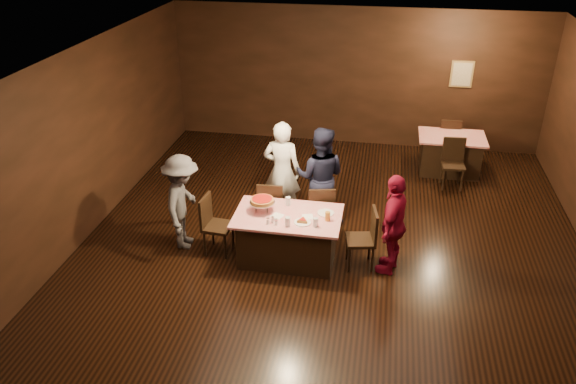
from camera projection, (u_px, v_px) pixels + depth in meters
The scene contains 23 objects.
room at pixel (332, 136), 7.52m from camera, with size 10.00×10.04×3.02m.
main_table at pixel (288, 237), 8.55m from camera, with size 1.60×1.00×0.77m, color #AD0B15.
back_table at pixel (450, 154), 11.30m from camera, with size 1.30×0.90×0.77m, color red.
chair_far_left at pixel (272, 206), 9.22m from camera, with size 0.42×0.42×0.95m, color black.
chair_far_right at pixel (320, 210), 9.10m from camera, with size 0.42×0.42×0.95m, color black.
chair_end_left at pixel (218, 225), 8.68m from camera, with size 0.42×0.42×0.95m, color black.
chair_end_right at pixel (361, 239), 8.34m from camera, with size 0.42×0.42×0.95m, color black.
chair_back_near at pixel (453, 164), 10.65m from camera, with size 0.42×0.42×0.95m, color black.
chair_back_far at pixel (448, 139), 11.78m from camera, with size 0.42×0.42×0.95m, color black.
diner_white_jacket at pixel (282, 171), 9.44m from camera, with size 0.64×0.42×1.77m, color white.
diner_navy_hoodie at pixel (320, 177), 9.30m from camera, with size 0.84×0.66×1.73m, color black.
diner_grey_knit at pixel (183, 202), 8.70m from camera, with size 1.01×0.58×1.56m, color #504F54.
diner_red_shirt at pixel (394, 224), 8.11m from camera, with size 0.92×0.38×1.57m, color maroon.
pizza_stand at pixel (262, 201), 8.39m from camera, with size 0.38×0.38×0.22m.
plate_with_slice at pixel (303, 221), 8.16m from camera, with size 0.25×0.25×0.06m.
plate_empty at pixel (326, 213), 8.41m from camera, with size 0.25×0.25×0.01m, color white.
glass_front_left at pixel (288, 222), 8.07m from camera, with size 0.08×0.08×0.14m, color silver.
glass_front_right at pixel (316, 222), 8.05m from camera, with size 0.08×0.08×0.14m, color silver.
glass_amber at pixel (328, 216), 8.20m from camera, with size 0.08×0.08×0.14m, color #BF7F26.
glass_back at pixel (288, 201), 8.61m from camera, with size 0.08×0.08×0.14m, color silver.
condiments at pixel (272, 221), 8.13m from camera, with size 0.17×0.10×0.09m.
napkin_center at pixel (308, 217), 8.32m from camera, with size 0.16×0.16×0.01m, color white.
napkin_left at pixel (277, 216), 8.35m from camera, with size 0.16×0.16×0.01m, color white.
Camera 1 is at (0.65, -6.99, 4.98)m, focal length 35.00 mm.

